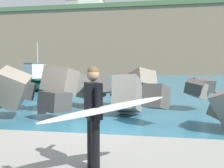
# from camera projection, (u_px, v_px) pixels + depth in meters

# --- Properties ---
(ground_plane) EXTENTS (400.00, 400.00, 0.00)m
(ground_plane) POSITION_uv_depth(u_px,v_px,m) (97.00, 126.00, 8.15)
(ground_plane) COLOR #2D6B84
(breakwater_jetty) EXTENTS (32.72, 7.83, 2.12)m
(breakwater_jetty) POSITION_uv_depth(u_px,v_px,m) (96.00, 91.00, 9.95)
(breakwater_jetty) COLOR #605B56
(breakwater_jetty) RESTS_ON ground
(surfer_with_board) EXTENTS (1.99, 1.51, 1.78)m
(surfer_with_board) POSITION_uv_depth(u_px,v_px,m) (97.00, 111.00, 3.92)
(surfer_with_board) COLOR black
(surfer_with_board) RESTS_ON walkway_path
(boat_near_left) EXTENTS (6.10, 5.30, 2.35)m
(boat_near_left) POSITION_uv_depth(u_px,v_px,m) (33.00, 81.00, 20.81)
(boat_near_left) COLOR #1E6656
(boat_near_left) RESTS_ON ground
(boat_near_centre) EXTENTS (6.04, 4.99, 6.64)m
(boat_near_centre) POSITION_uv_depth(u_px,v_px,m) (35.00, 75.00, 44.33)
(boat_near_centre) COLOR beige
(boat_near_centre) RESTS_ON ground
(mooring_buoy_inner) EXTENTS (0.44, 0.44, 0.44)m
(mooring_buoy_inner) POSITION_uv_depth(u_px,v_px,m) (113.00, 78.00, 39.00)
(mooring_buoy_inner) COLOR silver
(mooring_buoy_inner) RESTS_ON ground
(headland_bluff) EXTENTS (109.60, 39.70, 18.88)m
(headland_bluff) POSITION_uv_depth(u_px,v_px,m) (120.00, 46.00, 82.49)
(headland_bluff) COLOR #847056
(headland_bluff) RESTS_ON ground
(radar_dome) EXTENTS (6.06, 6.06, 8.81)m
(radar_dome) POSITION_uv_depth(u_px,v_px,m) (196.00, 4.00, 82.86)
(radar_dome) COLOR silver
(radar_dome) RESTS_ON headland_bluff
(station_building_west) EXTENTS (5.29, 6.75, 6.70)m
(station_building_west) POSITION_uv_depth(u_px,v_px,m) (76.00, 11.00, 85.82)
(station_building_west) COLOR #B2ADA3
(station_building_west) RESTS_ON headland_bluff
(station_building_central) EXTENTS (7.52, 6.72, 4.94)m
(station_building_central) POSITION_uv_depth(u_px,v_px,m) (91.00, 7.00, 76.78)
(station_building_central) COLOR silver
(station_building_central) RESTS_ON headland_bluff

